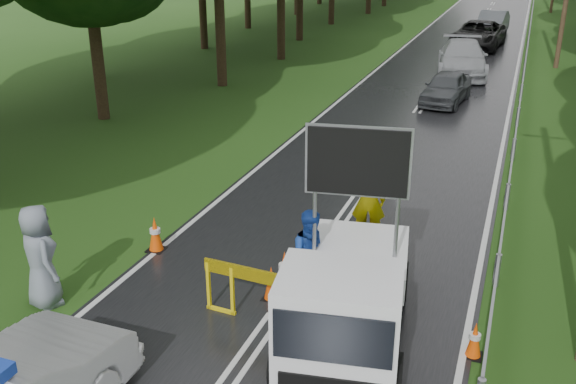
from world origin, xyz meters
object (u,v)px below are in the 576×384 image
at_px(work_truck, 346,295).
at_px(queue_car_third, 478,35).
at_px(barrier, 269,285).
at_px(queue_car_first, 446,88).
at_px(queue_car_second, 462,58).
at_px(civilian, 313,257).
at_px(queue_car_fourth, 492,23).
at_px(officer, 369,200).

distance_m(work_truck, queue_car_third, 31.59).
bearing_deg(queue_car_third, work_truck, -84.70).
height_order(barrier, queue_car_first, queue_car_first).
height_order(queue_car_first, queue_car_second, queue_car_second).
distance_m(barrier, queue_car_third, 31.52).
relative_size(civilian, queue_car_fourth, 0.39).
relative_size(work_truck, queue_car_fourth, 0.96).
bearing_deg(work_truck, barrier, 167.93).
relative_size(officer, queue_car_third, 0.36).
distance_m(work_truck, queue_car_second, 23.40).
bearing_deg(queue_car_third, queue_car_first, -85.84).
bearing_deg(queue_car_second, civilian, -98.47).
bearing_deg(queue_car_second, work_truck, -96.12).
height_order(officer, queue_car_fourth, officer).
bearing_deg(work_truck, queue_car_second, 82.57).
xyz_separation_m(civilian, queue_car_fourth, (0.79, 36.49, -0.14)).
xyz_separation_m(civilian, queue_car_second, (0.33, 22.29, -0.12)).
bearing_deg(officer, work_truck, 89.14).
relative_size(work_truck, civilian, 2.47).
distance_m(queue_car_second, queue_car_third, 8.19).
distance_m(queue_car_first, queue_car_fourth, 20.20).
height_order(civilian, queue_car_fourth, civilian).
bearing_deg(officer, queue_car_fourth, -99.92).
distance_m(queue_car_first, queue_car_third, 14.19).
bearing_deg(civilian, queue_car_fourth, 54.16).
xyz_separation_m(civilian, queue_car_first, (0.35, 16.29, -0.29)).
bearing_deg(barrier, queue_car_third, 92.49).
bearing_deg(queue_car_third, queue_car_fourth, 90.33).
height_order(work_truck, queue_car_fourth, work_truck).
height_order(queue_car_first, queue_car_third, queue_car_third).
relative_size(work_truck, queue_car_first, 1.22).
bearing_deg(queue_car_fourth, officer, -85.85).
bearing_deg(officer, queue_car_second, -99.09).
height_order(queue_car_first, queue_car_fourth, queue_car_fourth).
height_order(civilian, queue_car_third, civilian).
distance_m(work_truck, queue_car_fourth, 37.58).
bearing_deg(barrier, queue_car_fourth, 92.10).
xyz_separation_m(work_truck, civilian, (-0.95, 1.10, -0.01)).
bearing_deg(queue_car_second, officer, -97.49).
height_order(barrier, queue_car_second, queue_car_second).
bearing_deg(civilian, queue_car_second, 54.55).
xyz_separation_m(barrier, civilian, (0.45, 1.02, 0.13)).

